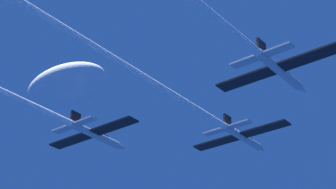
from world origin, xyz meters
The scene contains 2 objects.
jet_lead centered at (0.11, -16.02, 0.67)m, with size 15.46×53.88×2.56m.
cloud_wispy centered at (-57.52, 16.10, 35.54)m, with size 23.80×13.09×8.33m, color white.
Camera 1 is at (40.98, -70.16, -34.92)m, focal length 64.35 mm.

